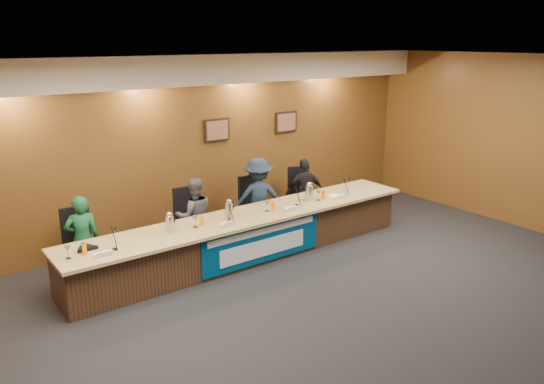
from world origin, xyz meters
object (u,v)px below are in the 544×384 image
Objects in this scene: panelist_d at (305,192)px; office_chair_c at (255,209)px; panelist_a at (83,239)px; carafe_mid at (229,211)px; panelist_c at (258,198)px; office_chair_b at (192,224)px; office_chair_a at (82,249)px; carafe_left at (170,224)px; office_chair_d at (301,199)px; dais_body at (248,237)px; panelist_b at (195,216)px; banner at (263,243)px; carafe_right at (309,193)px; speakerphone at (86,248)px.

office_chair_c is (-1.08, 0.10, -0.16)m from panelist_d.
panelist_a is 2.18m from carafe_mid.
panelist_c is 3.01× the size of office_chair_b.
carafe_left is at bearing -35.95° from office_chair_a.
carafe_mid is (-2.14, -0.80, 0.40)m from office_chair_d.
panelist_a is at bearing -154.50° from office_chair_d.
panelist_c is at bearing 44.76° from dais_body.
panelist_b reaches higher than dais_body.
banner is at bearing -121.69° from office_chair_d.
office_chair_c is (1.28, 0.10, -0.17)m from panelist_b.
office_chair_d is (1.77, 0.79, 0.13)m from dais_body.
office_chair_c is at bearing 21.39° from carafe_left.
carafe_mid is (-2.14, -0.70, 0.24)m from panelist_d.
dais_body is 1.94m from office_chair_d.
office_chair_d is 1.92× the size of carafe_left.
panelist_c reaches higher than carafe_left.
carafe_left is (-1.38, -0.03, 0.52)m from dais_body.
office_chair_d is at bearing -1.30° from office_chair_b.
panelist_d is at bearing 54.59° from carafe_right.
panelist_c is 1.31m from office_chair_b.
panelist_a is (-2.42, 0.69, 0.31)m from dais_body.
panelist_a reaches higher than panelist_b.
panelist_b reaches higher than carafe_right.
panelist_a is 2.75× the size of office_chair_d.
office_chair_a is 1.84× the size of carafe_right.
panelist_c reaches higher than panelist_b.
panelist_d is at bearing 12.74° from carafe_left.
panelist_b is 2.36m from panelist_d.
panelist_c reaches higher than dais_body.
office_chair_c is at bearing 14.13° from panelist_d.
carafe_mid is at bearing -140.98° from office_chair_c.
office_chair_d is at bearing 14.46° from carafe_left.
panelist_b is 4.03× the size of speakerphone.
banner reaches higher than office_chair_d.
panelist_a is 4.20m from office_chair_d.
carafe_left reaches higher than office_chair_d.
panelist_b reaches higher than speakerphone.
panelist_c is at bearing 33.58° from carafe_mid.
panelist_b is at bearing -153.45° from office_chair_d.
office_chair_b is (-1.28, 0.10, -0.24)m from panelist_c.
panelist_d is (4.19, 0.00, -0.02)m from panelist_a.
panelist_b is 2.69× the size of office_chair_c.
panelist_c reaches higher than office_chair_d.
office_chair_b is at bearing 126.95° from dais_body.
panelist_b is at bearing -91.30° from office_chair_b.
panelist_b reaches higher than carafe_left.
carafe_left reaches higher than office_chair_a.
panelist_d is at bearing -3.73° from office_chair_b.
office_chair_d is at bearing 1.85° from office_chair_c.
banner is 1.41m from carafe_right.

